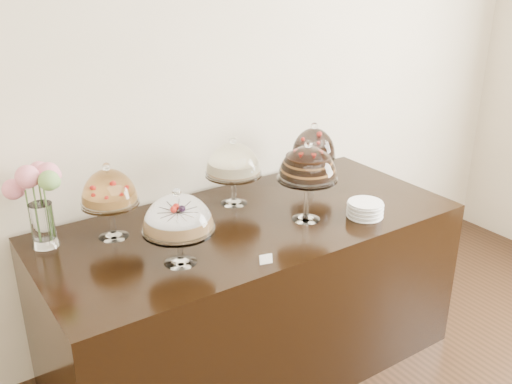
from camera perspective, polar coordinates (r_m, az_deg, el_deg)
wall_back at (r=3.31m, az=-3.91°, el=10.59°), size 5.00×0.04×3.00m
display_counter at (r=3.21m, az=-0.51°, el=-10.16°), size 2.20×1.00×0.90m
cake_stand_sugar_sponge at (r=2.52m, az=-7.80°, el=-2.46°), size 0.32×0.32×0.36m
cake_stand_choco_layer at (r=2.91m, az=5.19°, el=2.61°), size 0.31×0.31×0.43m
cake_stand_cheesecake at (r=3.11m, az=-2.29°, el=3.01°), size 0.31×0.31×0.39m
cake_stand_dark_choco at (r=3.41m, az=5.79°, el=4.64°), size 0.27×0.27×0.38m
cake_stand_fruit_tart at (r=2.81m, az=-14.49°, el=0.13°), size 0.28×0.28×0.39m
flower_vase at (r=2.83m, az=-20.97°, el=-0.17°), size 0.25×0.30×0.42m
plate_stack at (r=3.07m, az=10.85°, el=-1.72°), size 0.19×0.19×0.08m
price_card_left at (r=2.58m, az=1.00°, el=-6.73°), size 0.06×0.03×0.04m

